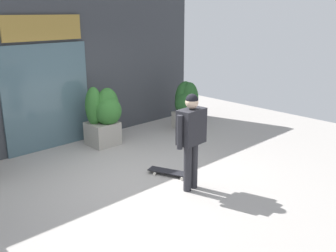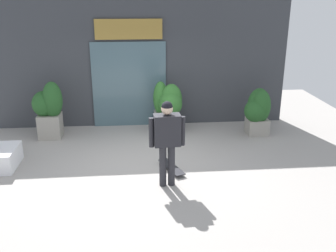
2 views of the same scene
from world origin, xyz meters
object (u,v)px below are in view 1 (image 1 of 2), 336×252
(skateboarder, at_px, (191,132))
(skateboard, at_px, (170,172))
(planter_box_left, at_px, (186,103))
(planter_box_right, at_px, (104,115))

(skateboarder, bearing_deg, skateboard, -16.18)
(skateboarder, relative_size, planter_box_left, 1.37)
(skateboard, relative_size, planter_box_right, 0.65)
(skateboarder, xyz_separation_m, planter_box_right, (0.27, 2.82, -0.31))
(skateboarder, bearing_deg, planter_box_left, -48.57)
(skateboarder, xyz_separation_m, skateboard, (0.14, 0.62, -0.93))
(planter_box_left, bearing_deg, planter_box_right, 170.16)
(skateboard, xyz_separation_m, planter_box_left, (2.33, 1.82, 0.58))
(skateboarder, distance_m, skateboard, 1.12)
(planter_box_left, bearing_deg, skateboard, -142.04)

